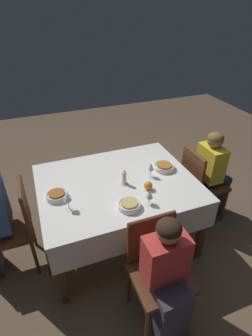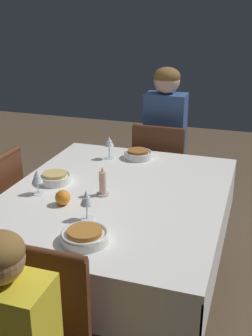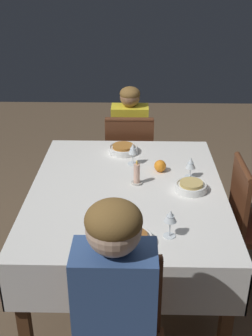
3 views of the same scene
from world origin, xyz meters
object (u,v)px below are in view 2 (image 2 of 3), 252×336
at_px(dining_table, 116,206).
at_px(wine_glass_south, 37,178).
at_px(chair_west, 161,171).
at_px(person_adult_denim, 166,139).
at_px(candle_centerpiece, 103,185).
at_px(bowl_east, 85,236).
at_px(wine_glass_east, 86,199).
at_px(bowl_west, 138,154).
at_px(orange_fruit, 63,198).
at_px(bowl_south, 55,178).
at_px(wine_glass_west, 109,142).

relative_size(dining_table, wine_glass_south, 10.65).
xyz_separation_m(chair_west, wine_glass_south, (1.10, -0.41, 0.33)).
bearing_deg(person_adult_denim, candle_centerpiece, 86.05).
bearing_deg(dining_table, bowl_east, 4.28).
bearing_deg(wine_glass_south, bowl_east, 49.29).
bearing_deg(wine_glass_east, person_adult_denim, 177.87).
bearing_deg(bowl_west, orange_fruit, -11.98).
bearing_deg(chair_west, orange_fruit, 78.91).
bearing_deg(bowl_east, wine_glass_east, -159.69).
xyz_separation_m(bowl_east, bowl_south, (-0.54, -0.42, 0.00)).
bearing_deg(orange_fruit, wine_glass_west, -179.05).
xyz_separation_m(dining_table, chair_west, (-0.95, 0.02, -0.15)).
bearing_deg(wine_glass_east, bowl_east, 20.31).
height_order(person_adult_denim, bowl_south, person_adult_denim).
distance_m(chair_west, bowl_south, 1.04).
xyz_separation_m(person_adult_denim, wine_glass_west, (0.61, -0.24, 0.13)).
relative_size(person_adult_denim, wine_glass_west, 8.47).
bearing_deg(wine_glass_south, candle_centerpiece, 105.45).
height_order(person_adult_denim, wine_glass_east, person_adult_denim).
bearing_deg(dining_table, person_adult_denim, 178.81).
xyz_separation_m(person_adult_denim, wine_glass_east, (1.42, -0.05, 0.13)).
height_order(dining_table, person_adult_denim, person_adult_denim).
bearing_deg(bowl_south, bowl_west, 147.69).
relative_size(bowl_east, wine_glass_east, 1.40).
xyz_separation_m(chair_west, orange_fruit, (1.17, -0.23, 0.27)).
bearing_deg(bowl_west, dining_table, 4.33).
height_order(bowl_west, bowl_south, same).
height_order(person_adult_denim, bowl_east, person_adult_denim).
bearing_deg(bowl_south, candle_centerpiece, 76.62).
bearing_deg(person_adult_denim, wine_glass_south, 71.61).
xyz_separation_m(wine_glass_east, orange_fruit, (-0.11, -0.18, -0.07)).
height_order(chair_west, bowl_south, chair_west).
bearing_deg(bowl_south, wine_glass_east, 44.69).
bearing_deg(wine_glass_east, wine_glass_south, -116.97).
distance_m(dining_table, candle_centerpiece, 0.16).
height_order(dining_table, bowl_east, bowl_east).
distance_m(dining_table, person_adult_denim, 1.10).
bearing_deg(dining_table, candle_centerpiece, -47.55).
distance_m(person_adult_denim, wine_glass_east, 1.43).
height_order(chair_west, bowl_west, chair_west).
bearing_deg(bowl_east, wine_glass_south, -130.71).
relative_size(wine_glass_east, wine_glass_south, 1.10).
relative_size(person_adult_denim, bowl_east, 6.08).
bearing_deg(orange_fruit, chair_west, 168.91).
distance_m(person_adult_denim, candle_centerpiece, 1.15).
bearing_deg(wine_glass_east, wine_glass_west, -166.99).
bearing_deg(chair_west, candle_centerpiece, 85.48).
height_order(bowl_south, orange_fruit, orange_fruit).
distance_m(wine_glass_west, wine_glass_east, 0.84).
xyz_separation_m(bowl_east, candle_centerpiece, (-0.46, -0.09, 0.03)).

